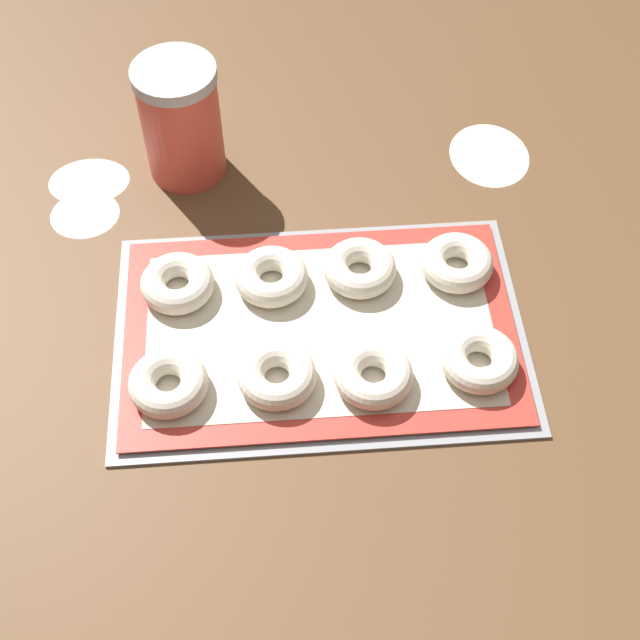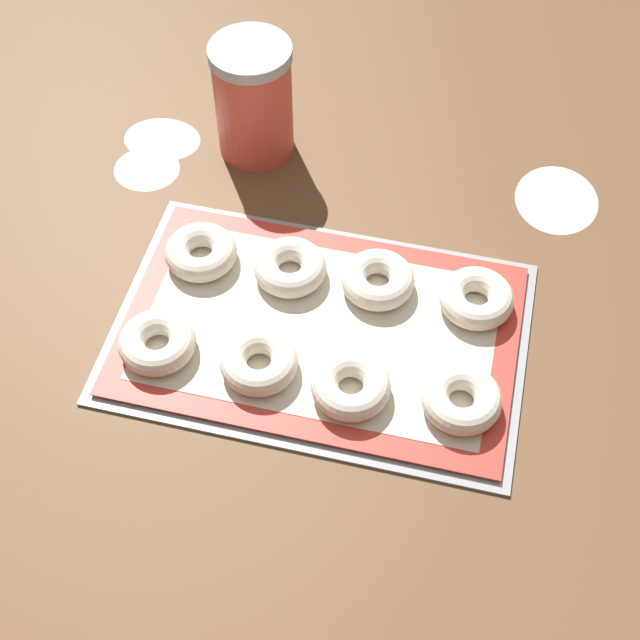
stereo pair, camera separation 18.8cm
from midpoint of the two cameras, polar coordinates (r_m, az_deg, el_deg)
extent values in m
plane|color=brown|center=(1.08, 5.95, -0.87)|extent=(2.80, 2.80, 0.00)
cube|color=#93969B|center=(1.07, 5.02, -1.35)|extent=(0.49, 0.32, 0.01)
cube|color=red|center=(1.06, 5.03, -1.19)|extent=(0.47, 0.30, 0.00)
cube|color=beige|center=(1.06, 5.04, -1.18)|extent=(0.41, 0.25, 0.00)
torus|color=silver|center=(1.03, -5.36, -2.09)|extent=(0.09, 0.09, 0.03)
torus|color=silver|center=(1.01, 1.33, -3.36)|extent=(0.09, 0.09, 0.03)
torus|color=silver|center=(1.00, 7.35, -4.88)|extent=(0.09, 0.09, 0.03)
torus|color=silver|center=(1.01, 14.34, -5.62)|extent=(0.09, 0.09, 0.03)
torus|color=silver|center=(1.11, -2.90, 3.79)|extent=(0.09, 0.09, 0.03)
torus|color=silver|center=(1.09, 2.94, 2.81)|extent=(0.09, 0.09, 0.03)
torus|color=silver|center=(1.09, 8.63, 1.97)|extent=(0.09, 0.09, 0.03)
torus|color=silver|center=(1.10, 14.84, 0.76)|extent=(0.09, 0.09, 0.03)
cylinder|color=#DB4C3D|center=(1.23, 0.18, 13.18)|extent=(0.10, 0.10, 0.15)
cylinder|color=#B2B2B7|center=(1.17, 0.19, 16.30)|extent=(0.11, 0.11, 0.02)
ellipsoid|color=white|center=(1.25, -6.86, 9.16)|extent=(0.09, 0.09, 0.00)
ellipsoid|color=white|center=(1.27, 19.10, 6.87)|extent=(0.11, 0.13, 0.00)
ellipsoid|color=white|center=(1.29, -6.00, 11.05)|extent=(0.11, 0.09, 0.00)
camera|label=1|loc=(0.09, -84.82, 7.08)|focal=50.00mm
camera|label=2|loc=(0.09, 95.18, -7.08)|focal=50.00mm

